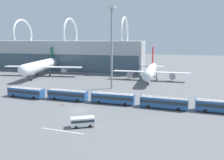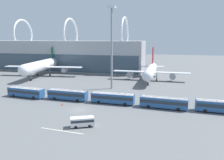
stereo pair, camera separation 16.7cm
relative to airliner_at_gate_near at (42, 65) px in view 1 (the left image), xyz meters
name	(u,v)px [view 1 (the left image)]	position (x,y,z in m)	size (l,w,h in m)	color
ground_plane	(79,110)	(39.86, -45.86, -5.63)	(440.00, 440.00, 0.00)	slate
terminal_building	(47,54)	(-11.40, 24.21, 3.74)	(121.04, 20.54, 31.35)	#9EA3A8
airliner_at_gate_near	(42,65)	(0.00, 0.00, 0.00)	(41.02, 40.73, 14.65)	white
airliner_at_gate_far	(151,71)	(55.18, 1.87, -0.94)	(35.24, 35.09, 15.01)	silver
shuttle_bus_0	(26,92)	(17.57, -38.17, -3.77)	(13.20, 3.82, 3.15)	#285693
shuttle_bus_1	(68,94)	(32.46, -37.67, -3.77)	(13.11, 3.22, 3.15)	#285693
shuttle_bus_2	(113,98)	(47.35, -37.88, -3.77)	(13.06, 3.00, 3.15)	#285693
shuttle_bus_3	(164,102)	(62.24, -38.67, -3.77)	(13.17, 3.62, 3.15)	#285693
shuttle_bus_4	(222,106)	(77.13, -38.59, -3.77)	(13.13, 3.35, 3.15)	#285693
service_van_foreground	(83,121)	(45.24, -56.58, -4.33)	(5.51, 4.02, 2.19)	silver
floodlight_mast	(112,40)	(41.91, -18.43, 13.17)	(2.82, 2.82, 30.92)	gray
lane_stripe_1	(62,131)	(41.82, -59.75, -5.63)	(10.24, 0.25, 0.01)	silver
lane_stripe_3	(48,96)	(23.50, -34.76, -5.63)	(10.63, 0.25, 0.01)	silver
traffic_cone_0	(62,104)	(33.43, -43.32, -5.24)	(0.48, 0.48, 0.80)	black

